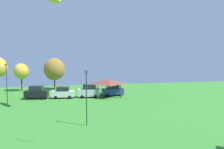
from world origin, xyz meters
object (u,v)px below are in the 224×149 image
Objects in this scene: parked_car_third_from_left at (89,91)px; light_post_0 at (7,81)px; parked_car_leftmost at (36,92)px; treeline_tree_2 at (21,71)px; park_pavilion at (107,81)px; light_post_1 at (87,95)px; parked_car_rightmost_in_row at (113,90)px; kite_flying_0 at (54,0)px; treeline_tree_3 at (54,69)px; parked_car_second_from_left at (63,93)px.

parked_car_third_from_left is 14.73m from light_post_0.
treeline_tree_2 is at bearing 123.93° from parked_car_leftmost.
treeline_tree_2 reaches higher than park_pavilion.
park_pavilion is 17.64m from light_post_1.
park_pavilion is 21.61m from treeline_tree_2.
light_post_1 is at bearing -114.96° from parked_car_rightmost_in_row.
parked_car_third_from_left is 0.74× the size of park_pavilion.
treeline_tree_2 is (-0.74, 13.38, 0.83)m from light_post_0.
light_post_0 is 1.07× the size of light_post_1.
park_pavilion is at bearing 72.08° from light_post_1.
kite_flying_0 reaches higher than treeline_tree_3.
kite_flying_0 is 0.90× the size of parked_car_second_from_left.
parked_car_rightmost_in_row is at bearing -26.57° from treeline_tree_2.
parked_car_second_from_left is 10.03m from parked_car_rightmost_in_row.
parked_car_third_from_left is at bearing 10.14° from light_post_0.
kite_flying_0 is 0.85× the size of parked_car_rightmost_in_row.
treeline_tree_2 is at bearing 115.53° from kite_flying_0.
parked_car_leftmost is (-4.40, 9.46, -14.93)m from kite_flying_0.
parked_car_third_from_left is at bearing 3.94° from parked_car_second_from_left.
kite_flying_0 reaches higher than light_post_0.
treeline_tree_3 reaches higher than parked_car_second_from_left.
parked_car_third_from_left is 0.67× the size of light_post_1.
park_pavilion is (13.82, -0.28, 1.83)m from parked_car_leftmost.
parked_car_second_from_left is at bearing 101.52° from light_post_1.
kite_flying_0 is at bearing -64.47° from treeline_tree_2.
parked_car_rightmost_in_row is at bearing 15.98° from parked_car_third_from_left.
light_post_1 is at bearing -107.92° from park_pavilion.
kite_flying_0 is at bearing -141.69° from parked_car_rightmost_in_row.
parked_car_rightmost_in_row is at bearing 8.63° from parked_car_leftmost.
kite_flying_0 is at bearing -35.99° from light_post_0.
kite_flying_0 is at bearing 117.76° from light_post_1.
park_pavilion is at bearing 9.07° from light_post_0.
parked_car_second_from_left is at bearing 3.05° from parked_car_leftmost.
kite_flying_0 is 18.21m from parked_car_leftmost.
light_post_0 reaches higher than parked_car_leftmost.
light_post_1 is (12.66, -13.89, -0.22)m from light_post_0.
kite_flying_0 is 17.57m from parked_car_second_from_left.
parked_car_second_from_left is 5.01m from parked_car_third_from_left.
parked_car_leftmost is 11.89m from treeline_tree_2.
treeline_tree_2 is (-18.82, 10.49, 1.62)m from park_pavilion.
treeline_tree_3 is (-12.53, 10.51, 3.94)m from parked_car_rightmost_in_row.
light_post_1 is at bearing -63.84° from treeline_tree_2.
light_post_1 is (-6.62, -17.26, 2.49)m from parked_car_rightmost_in_row.
treeline_tree_2 is (-20.02, 10.01, 3.55)m from parked_car_rightmost_in_row.
treeline_tree_3 is at bearing 108.82° from parked_car_second_from_left.
light_post_0 reaches higher than parked_car_rightmost_in_row.
kite_flying_0 is at bearing -135.77° from park_pavilion.
treeline_tree_2 is 0.84× the size of treeline_tree_3.
light_post_1 is at bearing -88.88° from parked_car_third_from_left.
kite_flying_0 is 0.59× the size of treeline_tree_2.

